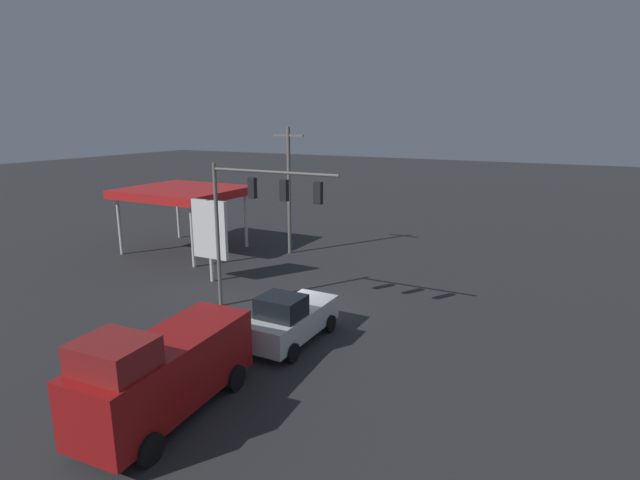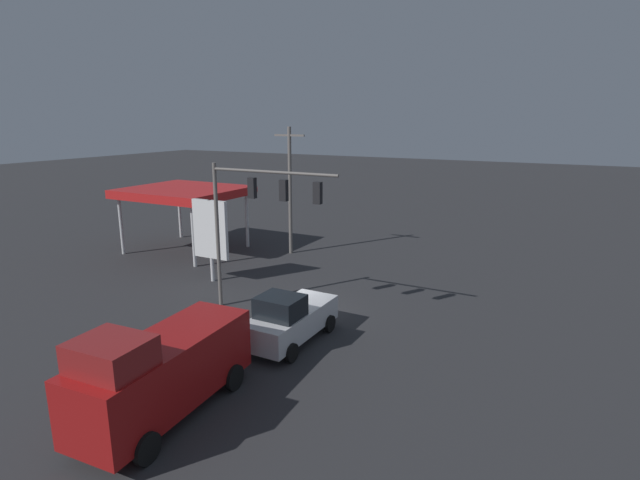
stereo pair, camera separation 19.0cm
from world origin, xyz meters
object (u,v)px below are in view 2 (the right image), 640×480
object	(u,v)px
price_sign	(210,231)
pickup_parked	(290,319)
utility_pole	(290,188)
delivery_truck	(161,370)
traffic_signal_assembly	(257,205)

from	to	relation	value
price_sign	pickup_parked	distance (m)	10.29
utility_pole	delivery_truck	bearing A→B (deg)	109.66
traffic_signal_assembly	delivery_truck	xyz separation A→B (m)	(-2.35, 8.96, -3.91)
price_sign	delivery_truck	distance (m)	14.43
traffic_signal_assembly	delivery_truck	size ratio (longest dim) A/B	1.09
traffic_signal_assembly	utility_pole	world-z (taller)	utility_pole
pickup_parked	delivery_truck	bearing A→B (deg)	-5.74
price_sign	delivery_truck	xyz separation A→B (m)	(-7.91, 11.98, -1.46)
delivery_truck	utility_pole	bearing A→B (deg)	-163.89
pickup_parked	delivery_truck	size ratio (longest dim) A/B	0.75
pickup_parked	delivery_truck	distance (m)	6.89
price_sign	delivery_truck	bearing A→B (deg)	123.43
traffic_signal_assembly	utility_pole	size ratio (longest dim) A/B	0.83
price_sign	delivery_truck	world-z (taller)	price_sign
pickup_parked	traffic_signal_assembly	bearing A→B (deg)	-124.12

